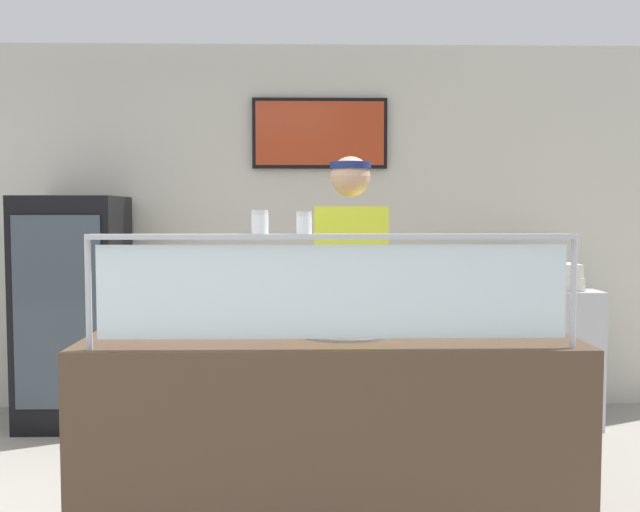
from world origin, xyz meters
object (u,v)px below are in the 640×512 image
object	(u,v)px
pepper_flake_shaker	(304,224)
drink_fridge	(74,310)
parmesan_shaker	(260,224)
worker_figure	(351,300)
pizza_box_stack	(542,276)
pizza_server	(357,325)
pizza_tray	(347,330)

from	to	relation	value
pepper_flake_shaker	drink_fridge	xyz separation A→B (m)	(-1.59, 2.26, -0.64)
parmesan_shaker	drink_fridge	world-z (taller)	drink_fridge
pepper_flake_shaker	drink_fridge	distance (m)	2.83
parmesan_shaker	worker_figure	size ratio (longest dim) A/B	0.05
pizza_box_stack	parmesan_shaker	bearing A→B (deg)	-129.43
pizza_server	pizza_box_stack	size ratio (longest dim) A/B	0.60
drink_fridge	pizza_box_stack	world-z (taller)	drink_fridge
pizza_tray	pepper_flake_shaker	world-z (taller)	pepper_flake_shaker
pepper_flake_shaker	pizza_server	bearing A→B (deg)	54.71
drink_fridge	pizza_tray	bearing A→B (deg)	-47.24
worker_figure	parmesan_shaker	bearing A→B (deg)	-111.68
pizza_box_stack	pepper_flake_shaker	bearing A→B (deg)	-126.77
pizza_tray	pizza_box_stack	bearing A→B (deg)	51.92
pizza_tray	drink_fridge	xyz separation A→B (m)	(-1.77, 1.92, -0.18)
worker_figure	pizza_box_stack	distance (m)	1.83
pizza_tray	worker_figure	bearing A→B (deg)	84.90
pizza_tray	worker_figure	size ratio (longest dim) A/B	0.25
parmesan_shaker	pizza_box_stack	distance (m)	2.90
pepper_flake_shaker	parmesan_shaker	bearing A→B (deg)	180.00
parmesan_shaker	drink_fridge	distance (m)	2.75
parmesan_shaker	drink_fridge	size ratio (longest dim) A/B	0.06
worker_figure	drink_fridge	xyz separation A→B (m)	(-1.84, 1.22, -0.22)
pizza_server	pizza_box_stack	world-z (taller)	pizza_box_stack
pizza_tray	parmesan_shaker	distance (m)	0.67
pizza_tray	pizza_box_stack	size ratio (longest dim) A/B	0.94
pepper_flake_shaker	worker_figure	xyz separation A→B (m)	(0.25, 1.04, -0.42)
pizza_tray	drink_fridge	world-z (taller)	drink_fridge
pizza_server	drink_fridge	world-z (taller)	drink_fridge
pizza_tray	pizza_server	size ratio (longest dim) A/B	1.55
drink_fridge	parmesan_shaker	bearing A→B (deg)	-57.78
pizza_server	worker_figure	size ratio (longest dim) A/B	0.16
worker_figure	pizza_box_stack	size ratio (longest dim) A/B	3.80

